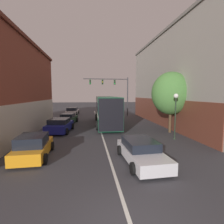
{
  "coord_description": "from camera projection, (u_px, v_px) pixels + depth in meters",
  "views": [
    {
      "loc": [
        -1.14,
        -4.29,
        3.77
      ],
      "look_at": [
        1.4,
        15.15,
        1.78
      ],
      "focal_mm": 28.0,
      "sensor_mm": 36.0,
      "label": 1
    }
  ],
  "objects": [
    {
      "name": "lane_center_line",
      "position": [
        100.0,
        129.0,
        19.29
      ],
      "size": [
        0.14,
        41.46,
        0.01
      ],
      "color": "silver",
      "rests_on": "ground_plane"
    },
    {
      "name": "parked_car_left_mid",
      "position": [
        68.0,
        118.0,
        22.83
      ],
      "size": [
        2.32,
        4.37,
        1.31
      ],
      "rotation": [
        0.0,
        0.0,
        1.43
      ],
      "color": "#285633",
      "rests_on": "ground_plane"
    },
    {
      "name": "bus",
      "position": [
        107.0,
        109.0,
        21.86
      ],
      "size": [
        2.97,
        11.57,
        3.47
      ],
      "rotation": [
        0.0,
        0.0,
        1.55
      ],
      "color": "#145133",
      "rests_on": "ground_plane"
    },
    {
      "name": "parked_car_left_far",
      "position": [
        60.0,
        125.0,
        17.49
      ],
      "size": [
        2.52,
        4.43,
        1.38
      ],
      "rotation": [
        0.0,
        0.0,
        1.46
      ],
      "color": "navy",
      "rests_on": "ground_plane"
    },
    {
      "name": "street_lamp",
      "position": [
        176.0,
        109.0,
        14.55
      ],
      "size": [
        0.38,
        0.38,
        3.84
      ],
      "color": "#233323",
      "rests_on": "ground_plane"
    },
    {
      "name": "hatchback_foreground",
      "position": [
        141.0,
        151.0,
        9.75
      ],
      "size": [
        2.22,
        4.55,
        1.23
      ],
      "rotation": [
        0.0,
        0.0,
        1.63
      ],
      "color": "silver",
      "rests_on": "ground_plane"
    },
    {
      "name": "street_tree_near",
      "position": [
        171.0,
        93.0,
        17.03
      ],
      "size": [
        3.78,
        3.4,
        5.95
      ],
      "color": "#4C3823",
      "rests_on": "ground_plane"
    },
    {
      "name": "parked_car_left_distant",
      "position": [
        33.0,
        147.0,
        10.42
      ],
      "size": [
        2.07,
        3.94,
        1.38
      ],
      "rotation": [
        0.0,
        0.0,
        1.62
      ],
      "color": "orange",
      "rests_on": "ground_plane"
    },
    {
      "name": "building_right_storefront",
      "position": [
        184.0,
        79.0,
        21.96
      ],
      "size": [
        6.77,
        22.34,
        11.15
      ],
      "color": "#9E998E",
      "rests_on": "ground_plane"
    },
    {
      "name": "parked_car_left_near",
      "position": [
        72.0,
        111.0,
        32.9
      ],
      "size": [
        2.38,
        4.6,
        1.32
      ],
      "rotation": [
        0.0,
        0.0,
        1.51
      ],
      "color": "silver",
      "rests_on": "ground_plane"
    },
    {
      "name": "traffic_signal_gantry",
      "position": [
        113.0,
        88.0,
        29.75
      ],
      "size": [
        7.63,
        0.36,
        6.65
      ],
      "color": "#333338",
      "rests_on": "ground_plane"
    }
  ]
}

